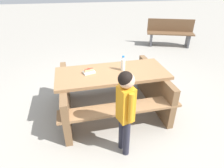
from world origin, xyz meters
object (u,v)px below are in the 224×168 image
soda_bottle (123,64)px  child_in_coat (125,105)px  picnic_table (112,88)px  park_bench_near (170,32)px  hotdog_tray (89,71)px

soda_bottle → child_in_coat: bearing=78.8°
picnic_table → park_bench_near: bearing=-128.6°
picnic_table → park_bench_near: 4.04m
picnic_table → soda_bottle: 0.46m
picnic_table → soda_bottle: bearing=-167.6°
hotdog_tray → park_bench_near: size_ratio=0.13×
child_in_coat → park_bench_near: child_in_coat is taller
child_in_coat → soda_bottle: bearing=-101.2°
soda_bottle → child_in_coat: size_ratio=0.20×
picnic_table → soda_bottle: soda_bottle is taller
picnic_table → hotdog_tray: 0.50m
picnic_table → park_bench_near: size_ratio=1.20×
picnic_table → soda_bottle: (-0.19, -0.04, 0.42)m
soda_bottle → hotdog_tray: size_ratio=1.20×
hotdog_tray → park_bench_near: 4.27m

